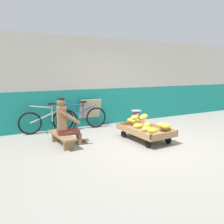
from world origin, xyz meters
TOP-DOWN VIEW (x-y plane):
  - ground_plane at (0.00, 0.00)m, footprint 80.00×80.00m
  - back_wall at (0.00, 2.74)m, footprint 16.00×0.30m
  - banana_cart at (0.12, 0.47)m, footprint 0.92×1.48m
  - banana_pile at (0.11, 0.45)m, footprint 0.89×1.43m
  - low_bench at (-1.85, 1.04)m, footprint 0.40×1.12m
  - vendor_seated at (-1.76, 1.03)m, footprint 0.71×0.53m
  - plastic_crate at (0.52, 1.46)m, footprint 0.36×0.28m
  - weighing_scale at (0.52, 1.46)m, footprint 0.30×0.30m
  - bicycle_near_left at (-1.87, 2.34)m, footprint 1.66×0.48m
  - bicycle_far_left at (-0.93, 2.33)m, footprint 1.66×0.48m
  - sign_board at (-0.52, 2.56)m, footprint 0.70×0.26m

SIDE VIEW (x-z plane):
  - ground_plane at x=0.00m, z-range 0.00..0.00m
  - plastic_crate at x=0.52m, z-range 0.00..0.30m
  - low_bench at x=-1.85m, z-range 0.06..0.33m
  - banana_cart at x=0.12m, z-range 0.06..0.42m
  - bicycle_near_left at x=-1.87m, z-range -0.08..0.78m
  - bicycle_far_left at x=-0.93m, z-range -0.08..0.78m
  - sign_board at x=-0.52m, z-range 0.00..0.87m
  - weighing_scale at x=0.52m, z-range 0.31..0.60m
  - banana_pile at x=0.11m, z-range 0.33..0.59m
  - vendor_seated at x=-1.76m, z-range 0.00..1.14m
  - back_wall at x=0.00m, z-range 0.00..2.77m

